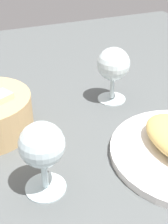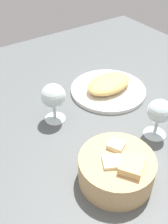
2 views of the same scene
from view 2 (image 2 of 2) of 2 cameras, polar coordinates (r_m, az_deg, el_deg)
ground_plane at (r=81.01cm, az=3.16°, el=-4.37°), size 140.00×140.00×2.00cm
plate at (r=95.83cm, az=5.12°, el=4.65°), size 26.25×26.25×1.40cm
omelette at (r=94.31cm, az=5.21°, el=6.03°), size 18.43×13.09×4.10cm
lettuce_garnish at (r=100.29cm, az=4.67°, el=7.36°), size 4.81×4.81×1.47cm
bread_basket at (r=65.62cm, az=6.97°, el=-11.89°), size 18.10×18.10×9.28cm
wine_glass_near at (r=79.37cm, az=-6.51°, el=3.10°), size 7.30×7.30×12.55cm
wine_glass_far at (r=76.43cm, az=15.61°, el=-0.23°), size 6.78×6.78×12.07cm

